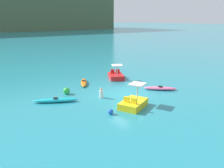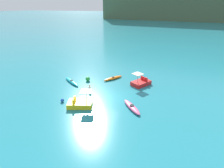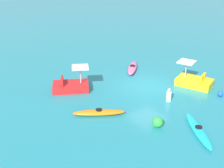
# 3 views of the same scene
# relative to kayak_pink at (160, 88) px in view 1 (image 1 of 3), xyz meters

# --- Properties ---
(ground_plane) EXTENTS (600.00, 600.00, 0.00)m
(ground_plane) POSITION_rel_kayak_pink_xyz_m (-3.21, 1.34, -0.16)
(ground_plane) COLOR teal
(kayak_pink) EXTENTS (2.51, 2.70, 0.37)m
(kayak_pink) POSITION_rel_kayak_pink_xyz_m (0.00, 0.00, 0.00)
(kayak_pink) COLOR pink
(kayak_pink) RESTS_ON ground_plane
(kayak_orange) EXTENTS (2.19, 2.82, 0.37)m
(kayak_orange) POSITION_rel_kayak_pink_xyz_m (-4.25, 6.43, -0.00)
(kayak_orange) COLOR orange
(kayak_orange) RESTS_ON ground_plane
(kayak_cyan) EXTENTS (3.29, 2.44, 0.37)m
(kayak_cyan) POSITION_rel_kayak_pink_xyz_m (-8.98, 3.46, -0.00)
(kayak_cyan) COLOR #19B7C6
(kayak_cyan) RESTS_ON ground_plane
(pedal_boat_yellow) EXTENTS (2.76, 2.21, 1.68)m
(pedal_boat_yellow) POSITION_rel_kayak_pink_xyz_m (-5.02, -1.34, 0.17)
(pedal_boat_yellow) COLOR yellow
(pedal_boat_yellow) RESTS_ON ground_plane
(pedal_boat_red) EXTENTS (2.53, 2.83, 1.68)m
(pedal_boat_red) POSITION_rel_kayak_pink_xyz_m (-0.29, 5.89, 0.17)
(pedal_boat_red) COLOR red
(pedal_boat_red) RESTS_ON ground_plane
(buoy_blue) EXTENTS (0.37, 0.37, 0.37)m
(buoy_blue) POSITION_rel_kayak_pink_xyz_m (-7.20, -1.25, 0.02)
(buoy_blue) COLOR blue
(buoy_blue) RESTS_ON ground_plane
(buoy_green) EXTENTS (0.59, 0.59, 0.59)m
(buoy_green) POSITION_rel_kayak_pink_xyz_m (-7.25, 4.71, 0.13)
(buoy_green) COLOR green
(buoy_green) RESTS_ON ground_plane
(person_near_shore) EXTENTS (0.37, 0.37, 0.88)m
(person_near_shore) POSITION_rel_kayak_pink_xyz_m (-5.54, 1.90, 0.22)
(person_near_shore) COLOR silver
(person_near_shore) RESTS_ON ground_plane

